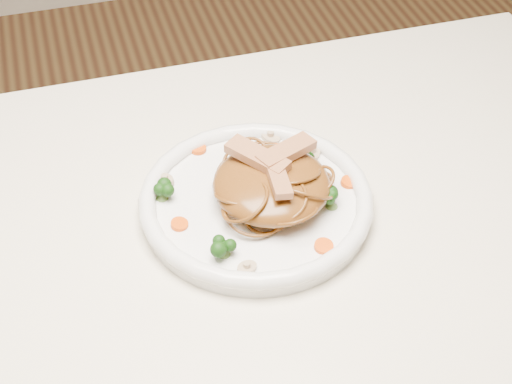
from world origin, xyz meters
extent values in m
cube|color=beige|center=(0.00, 0.00, 0.73)|extent=(1.20, 0.80, 0.04)
cylinder|color=brown|center=(0.54, 0.34, 0.35)|extent=(0.06, 0.06, 0.71)
cylinder|color=white|center=(0.09, 0.08, 0.76)|extent=(0.28, 0.28, 0.02)
ellipsoid|color=brown|center=(0.10, 0.08, 0.79)|extent=(0.15, 0.15, 0.04)
cube|color=tan|center=(0.13, 0.10, 0.82)|extent=(0.08, 0.05, 0.01)
cube|color=tan|center=(0.09, 0.10, 0.82)|extent=(0.07, 0.08, 0.01)
cube|color=tan|center=(0.11, 0.06, 0.82)|extent=(0.02, 0.06, 0.01)
cylinder|color=#ED5E08|center=(0.13, 0.16, 0.77)|extent=(0.02, 0.02, 0.00)
cylinder|color=#ED5E08|center=(-0.01, 0.06, 0.77)|extent=(0.03, 0.03, 0.00)
cylinder|color=#ED5E08|center=(0.20, 0.08, 0.77)|extent=(0.02, 0.02, 0.00)
cylinder|color=#ED5E08|center=(0.04, 0.19, 0.77)|extent=(0.02, 0.02, 0.00)
cylinder|color=#ED5E08|center=(0.14, -0.01, 0.77)|extent=(0.03, 0.03, 0.00)
cylinder|color=beige|center=(0.05, -0.02, 0.77)|extent=(0.03, 0.03, 0.01)
cylinder|color=beige|center=(0.18, 0.14, 0.77)|extent=(0.03, 0.03, 0.01)
cylinder|color=beige|center=(-0.01, 0.14, 0.77)|extent=(0.03, 0.03, 0.01)
cylinder|color=beige|center=(0.14, 0.18, 0.77)|extent=(0.04, 0.04, 0.01)
camera|label=1|loc=(-0.09, -0.53, 1.37)|focal=53.97mm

